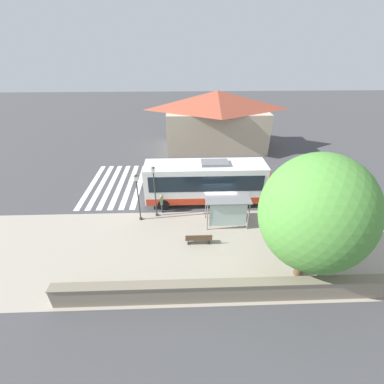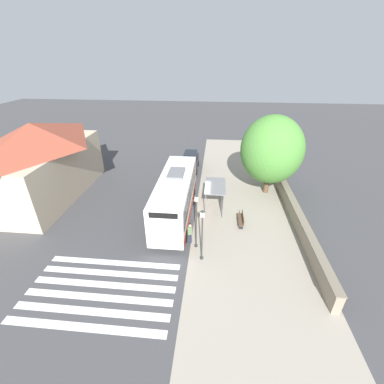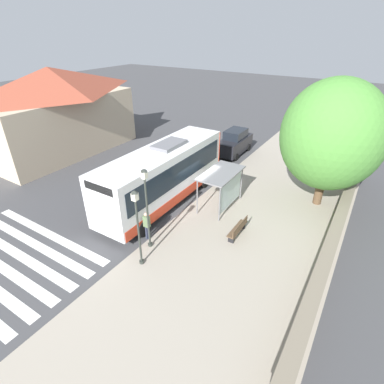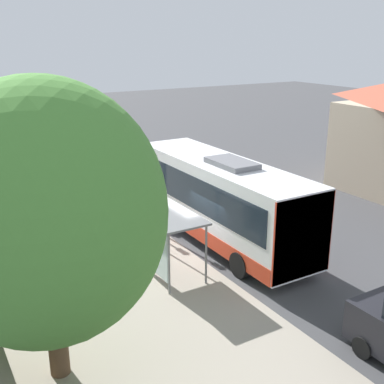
# 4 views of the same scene
# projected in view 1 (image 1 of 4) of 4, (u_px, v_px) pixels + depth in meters

# --- Properties ---
(ground_plane) EXTENTS (120.00, 120.00, 0.00)m
(ground_plane) POSITION_uv_depth(u_px,v_px,m) (217.00, 211.00, 21.74)
(ground_plane) COLOR #424244
(ground_plane) RESTS_ON ground
(sidewalk_plaza) EXTENTS (9.00, 44.00, 0.02)m
(sidewalk_plaza) POSITION_uv_depth(u_px,v_px,m) (225.00, 248.00, 17.86)
(sidewalk_plaza) COLOR #9E9384
(sidewalk_plaza) RESTS_ON ground
(crosswalk_stripes) EXTENTS (9.00, 5.25, 0.01)m
(crosswalk_stripes) POSITION_uv_depth(u_px,v_px,m) (116.00, 185.00, 25.75)
(crosswalk_stripes) COLOR silver
(crosswalk_stripes) RESTS_ON ground
(stone_wall) EXTENTS (0.60, 20.00, 1.38)m
(stone_wall) POSITION_uv_depth(u_px,v_px,m) (237.00, 291.00, 14.03)
(stone_wall) COLOR gray
(stone_wall) RESTS_ON ground
(background_building) EXTENTS (7.08, 13.11, 7.29)m
(background_building) POSITION_uv_depth(u_px,v_px,m) (216.00, 120.00, 32.88)
(background_building) COLOR #C6B293
(background_building) RESTS_ON ground
(bus) EXTENTS (2.77, 10.25, 3.85)m
(bus) POSITION_uv_depth(u_px,v_px,m) (205.00, 182.00, 22.17)
(bus) COLOR white
(bus) RESTS_ON ground
(bus_shelter) EXTENTS (1.81, 3.38, 2.40)m
(bus_shelter) POSITION_uv_depth(u_px,v_px,m) (228.00, 203.00, 19.16)
(bus_shelter) COLOR slate
(bus_shelter) RESTS_ON ground
(pedestrian) EXTENTS (0.34, 0.23, 1.70)m
(pedestrian) POSITION_uv_depth(u_px,v_px,m) (162.00, 202.00, 21.15)
(pedestrian) COLOR #2D3347
(pedestrian) RESTS_ON ground
(bench) EXTENTS (0.40, 1.88, 0.88)m
(bench) POSITION_uv_depth(u_px,v_px,m) (199.00, 239.00, 18.02)
(bench) COLOR brown
(bench) RESTS_ON ground
(street_lamp_near) EXTENTS (0.28, 0.28, 4.48)m
(street_lamp_near) POSITION_uv_depth(u_px,v_px,m) (155.00, 188.00, 19.88)
(street_lamp_near) COLOR #2D332D
(street_lamp_near) RESTS_ON ground
(street_lamp_far) EXTENTS (0.28, 0.28, 4.08)m
(street_lamp_far) POSITION_uv_depth(u_px,v_px,m) (138.00, 194.00, 19.53)
(street_lamp_far) COLOR #2D332D
(street_lamp_far) RESTS_ON ground
(shade_tree) EXTENTS (5.95, 5.95, 7.88)m
(shade_tree) POSITION_uv_depth(u_px,v_px,m) (315.00, 213.00, 13.58)
(shade_tree) COLOR brown
(shade_tree) RESTS_ON ground
(parked_car_behind_bus) EXTENTS (1.87, 4.26, 2.19)m
(parked_car_behind_bus) POSITION_uv_depth(u_px,v_px,m) (320.00, 190.00, 22.72)
(parked_car_behind_bus) COLOR black
(parked_car_behind_bus) RESTS_ON ground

